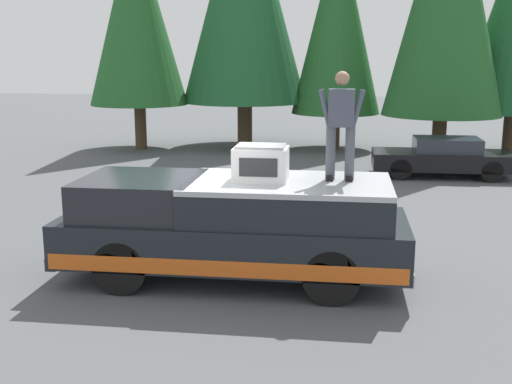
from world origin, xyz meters
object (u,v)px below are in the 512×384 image
(parked_car_black, at_px, (443,157))
(compressor_unit, at_px, (261,163))
(person_on_truck_bed, at_px, (341,123))
(pickup_truck, at_px, (234,227))

(parked_car_black, bearing_deg, compressor_unit, 155.88)
(person_on_truck_bed, bearing_deg, compressor_unit, 98.91)
(compressor_unit, height_order, person_on_truck_bed, person_on_truck_bed)
(pickup_truck, distance_m, person_on_truck_bed, 2.37)
(pickup_truck, bearing_deg, person_on_truck_bed, -82.84)
(person_on_truck_bed, height_order, parked_car_black, person_on_truck_bed)
(person_on_truck_bed, distance_m, parked_car_black, 9.98)
(pickup_truck, relative_size, compressor_unit, 6.60)
(compressor_unit, relative_size, parked_car_black, 0.20)
(compressor_unit, bearing_deg, parked_car_black, -24.12)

